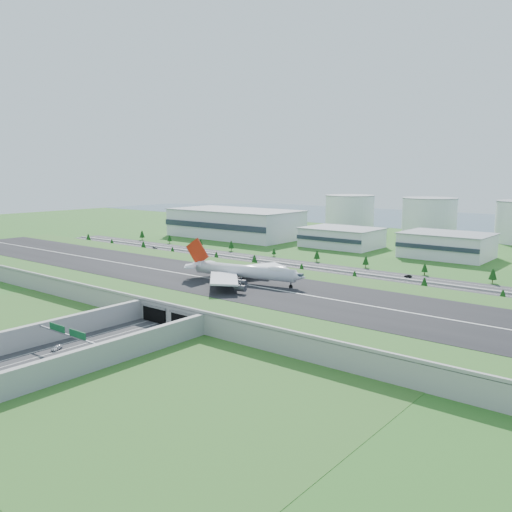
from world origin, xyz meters
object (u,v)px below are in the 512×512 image
Objects in this scene: boeing_747 at (244,271)px; car_2 at (143,345)px; car_7 at (253,257)px; car_4 at (155,247)px; car_0 at (57,348)px; car_5 at (408,276)px; fuel_tank_a at (350,213)px.

boeing_747 is 13.46× the size of car_2.
boeing_747 is 11.75× the size of car_7.
boeing_747 is 186.33m from car_4.
car_0 reaches higher than car_7.
car_4 is (-162.60, 183.79, 0.02)m from car_0.
car_0 is at bearing -130.07° from car_4.
car_4 is 205.06m from car_5.
fuel_tank_a is at bearing -4.51° from car_4.
car_4 is 1.08× the size of car_5.
fuel_tank_a reaches higher than car_7.
car_4 reaches higher than car_0.
car_7 is (91.14, 11.65, -0.03)m from car_4.
car_0 reaches higher than car_5.
car_7 reaches higher than car_2.
fuel_tank_a is 9.01× the size of car_7.
car_2 is at bearing -3.31° from car_5.
fuel_tank_a is at bearing -139.87° from car_5.
car_0 is 29.36m from car_2.
fuel_tank_a is at bearing -152.36° from car_7.
car_2 is at bearing -86.92° from boeing_747.
boeing_747 reaches higher than car_4.
boeing_747 is 80.46m from car_2.
fuel_tank_a is 10.51× the size of car_0.
car_5 is at bearing 57.74° from boeing_747.
fuel_tank_a is 227.04m from car_4.
fuel_tank_a is at bearing 99.81° from boeing_747.
car_0 is (111.86, -404.47, -16.57)m from fuel_tank_a.
boeing_747 reaches higher than car_2.
boeing_747 is at bearing -69.61° from fuel_tank_a.
car_5 is 0.81× the size of car_7.
car_0 is 208.09m from car_7.
car_2 is (18.77, -77.16, -12.98)m from boeing_747.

